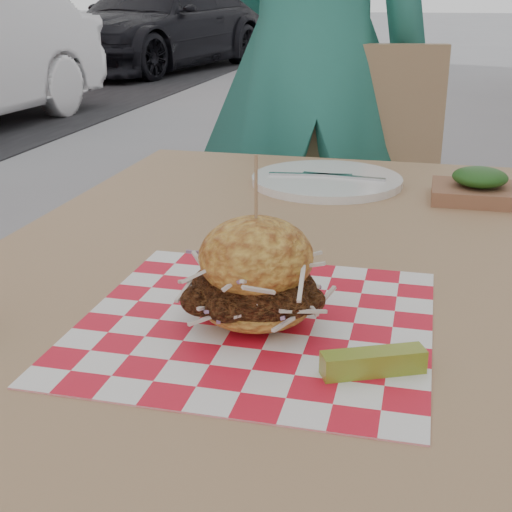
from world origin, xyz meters
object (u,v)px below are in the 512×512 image
object	(u,v)px
patio_chair	(349,203)
patio_table	(283,312)
diner	(310,57)
sandwich	(256,278)
car_dark	(159,25)

from	to	relation	value
patio_chair	patio_table	bearing A→B (deg)	-99.18
diner	patio_table	size ratio (longest dim) A/B	1.52
patio_chair	sandwich	xyz separation A→B (m)	(0.03, -1.16, 0.25)
diner	patio_table	xyz separation A→B (m)	(0.15, -1.08, -0.24)
diner	patio_table	distance (m)	1.12
diner	car_dark	bearing A→B (deg)	-79.57
diner	patio_chair	size ratio (longest dim) A/B	1.92
patio_table	patio_chair	distance (m)	0.96
car_dark	sandwich	xyz separation A→B (m)	(3.72, -9.47, 0.18)
car_dark	patio_chair	world-z (taller)	car_dark
car_dark	patio_chair	distance (m)	9.09
sandwich	patio_table	bearing A→B (deg)	93.02
car_dark	patio_table	world-z (taller)	car_dark
diner	patio_chair	bearing A→B (deg)	123.63
patio_table	sandwich	distance (m)	0.24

